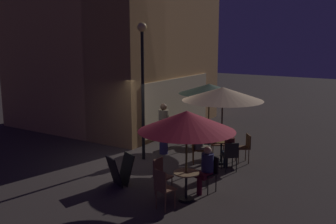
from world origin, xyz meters
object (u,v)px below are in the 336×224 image
Objects in this scene: cafe_chair_7 at (210,170)px; cafe_chair_5 at (161,173)px; patio_umbrella_2 at (187,121)px; cafe_chair_2 at (195,146)px; menu_sandwich_board at (120,170)px; patron_standing_3 at (164,129)px; cafe_chair_6 at (163,186)px; cafe_chair_0 at (188,129)px; cafe_table_0 at (208,129)px; patio_umbrella_0 at (209,89)px; cafe_table_2 at (186,181)px; patron_seated_0 at (200,142)px; patio_umbrella_1 at (223,94)px; cafe_table_1 at (221,147)px; cafe_chair_4 at (245,145)px; patron_seated_2 at (206,167)px; cafe_chair_1 at (217,140)px; patron_seated_1 at (229,148)px; cafe_chair_3 at (230,154)px; street_lamp_near_corner at (143,71)px.

cafe_chair_5 is at bearing -36.36° from cafe_chair_7.
patio_umbrella_2 is 2.53× the size of cafe_chair_2.
menu_sandwich_board is 0.47× the size of patron_standing_3.
cafe_chair_6 is at bearing -87.21° from patron_standing_3.
cafe_chair_0 is 2.32m from cafe_chair_2.
patio_umbrella_0 reaches higher than cafe_table_0.
cafe_chair_5 reaches higher than cafe_table_2.
patio_umbrella_2 is (0.00, 0.00, 1.51)m from cafe_table_2.
cafe_table_2 is 2.95m from patron_seated_0.
menu_sandwich_board is 0.33× the size of patio_umbrella_1.
cafe_chair_6 is at bearing -51.27° from cafe_chair_5.
cafe_chair_6 is (-3.88, -0.29, 0.06)m from cafe_table_1.
cafe_chair_4 is 3.66m from cafe_chair_5.
cafe_chair_2 is 2.28m from cafe_chair_7.
patio_umbrella_1 is at bearing 8.84° from patio_umbrella_2.
cafe_chair_7 is at bearing 42.89° from cafe_chair_5.
cafe_chair_2 is at bearing 23.80° from patio_umbrella_2.
cafe_table_2 is at bearing 0.00° from patron_seated_2.
cafe_chair_5 is (-5.01, -1.13, -0.01)m from cafe_table_0.
cafe_chair_4 is 0.52× the size of patron_standing_3.
patio_umbrella_0 is 2.92m from cafe_chair_2.
patio_umbrella_1 is at bearing -149.18° from cafe_chair_7.
cafe_chair_0 is at bearing -151.59° from cafe_chair_1.
cafe_table_1 is at bearing -150.92° from patron_seated_2.
cafe_chair_1 is (-1.28, -0.95, -0.00)m from cafe_table_0.
patron_seated_2 is (0.68, -0.95, 0.13)m from cafe_chair_5.
cafe_chair_2 is (-2.38, -0.72, -0.01)m from cafe_table_0.
cafe_chair_2 reaches higher than cafe_table_2.
cafe_table_1 is 1.71m from patio_umbrella_1.
cafe_chair_5 is at bearing 120.05° from patron_seated_1.
cafe_chair_0 reaches higher than cafe_table_0.
patio_umbrella_2 reaches higher than patron_seated_2.
cafe_chair_1 is 3.74m from cafe_chair_5.
patron_seated_0 is 1.57m from patron_standing_3.
cafe_chair_0 is at bearing 28.87° from patio_umbrella_2.
cafe_chair_0 reaches higher than cafe_chair_4.
cafe_chair_1 is 0.79× the size of patron_seated_2.
cafe_table_1 is 0.78m from cafe_chair_4.
patron_seated_0 reaches higher than cafe_chair_2.
cafe_table_0 is at bearing 36.10° from patio_umbrella_1.
patio_umbrella_0 is 2.81m from patron_seated_0.
patio_umbrella_0 is 0.90× the size of patio_umbrella_1.
cafe_chair_6 is at bearing -25.43° from cafe_chair_1.
cafe_table_1 is at bearing 0.00° from patio_umbrella_1.
patio_umbrella_2 reaches higher than cafe_chair_3.
cafe_chair_1 is 1.85m from patron_standing_3.
cafe_chair_5 is at bearing -135.71° from street_lamp_near_corner.
cafe_table_0 reaches higher than cafe_table_2.
cafe_table_2 is (-5.05, -1.90, -0.07)m from cafe_table_0.
cafe_chair_1 is (1.62, -1.89, -2.35)m from street_lamp_near_corner.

